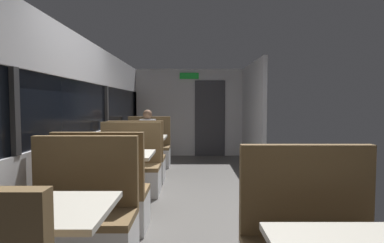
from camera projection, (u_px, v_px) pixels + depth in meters
ground_plane at (185, 209)px, 4.07m from camera, size 3.30×9.20×0.02m
carriage_window_panel_left at (74, 125)px, 4.00m from camera, size 0.09×8.48×2.30m
carriage_end_bulkhead at (190, 113)px, 8.19m from camera, size 2.90×0.11×2.30m
carriage_aisle_panel_right at (251, 114)px, 7.00m from camera, size 0.08×2.40×2.30m
dining_table_near_window at (38, 223)px, 1.94m from camera, size 0.90×0.70×0.74m
bench_near_window_facing_entry at (79, 227)px, 2.66m from camera, size 0.95×0.50×1.10m
dining_table_mid_window at (117, 161)px, 4.03m from camera, size 0.90×0.70×0.74m
bench_mid_window_facing_end at (102, 201)px, 3.35m from camera, size 0.95×0.50×1.10m
bench_mid_window_facing_entry at (128, 172)px, 4.75m from camera, size 0.95×0.50×1.10m
dining_table_far_window at (142, 141)px, 6.12m from camera, size 0.90×0.70×0.74m
bench_far_window_facing_end at (136, 164)px, 5.44m from camera, size 0.95×0.50×1.10m
bench_far_window_facing_entry at (147, 151)px, 6.83m from camera, size 0.95×0.50×1.10m
seated_passenger at (147, 143)px, 6.75m from camera, size 0.47×0.55×1.26m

